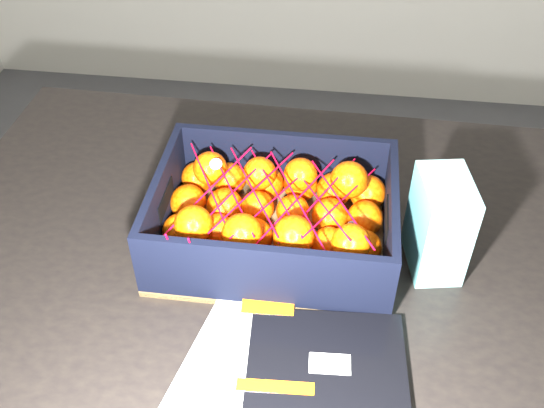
# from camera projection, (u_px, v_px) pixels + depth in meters

# --- Properties ---
(table) EXTENTS (1.22, 0.83, 0.75)m
(table) POSITION_uv_depth(u_px,v_px,m) (290.00, 286.00, 1.08)
(table) COLOR black
(table) RESTS_ON ground
(magazine_stack) EXTENTS (0.34, 0.34, 0.02)m
(magazine_stack) POSITION_uv_depth(u_px,v_px,m) (281.00, 397.00, 0.80)
(magazine_stack) COLOR silver
(magazine_stack) RESTS_ON table
(produce_crate) EXTENTS (0.37, 0.28, 0.12)m
(produce_crate) POSITION_uv_depth(u_px,v_px,m) (274.00, 225.00, 1.00)
(produce_crate) COLOR brown
(produce_crate) RESTS_ON table
(clementine_heap) EXTENTS (0.35, 0.26, 0.11)m
(clementine_heap) POSITION_uv_depth(u_px,v_px,m) (275.00, 218.00, 0.99)
(clementine_heap) COLOR #FF5305
(clementine_heap) RESTS_ON produce_crate
(mesh_net) EXTENTS (0.30, 0.24, 0.09)m
(mesh_net) POSITION_uv_depth(u_px,v_px,m) (268.00, 199.00, 0.95)
(mesh_net) COLOR red
(mesh_net) RESTS_ON clementine_heap
(retail_carton) EXTENTS (0.09, 0.12, 0.16)m
(retail_carton) POSITION_uv_depth(u_px,v_px,m) (439.00, 225.00, 0.94)
(retail_carton) COLOR silver
(retail_carton) RESTS_ON table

